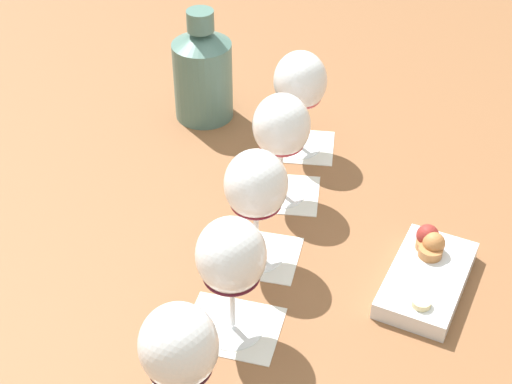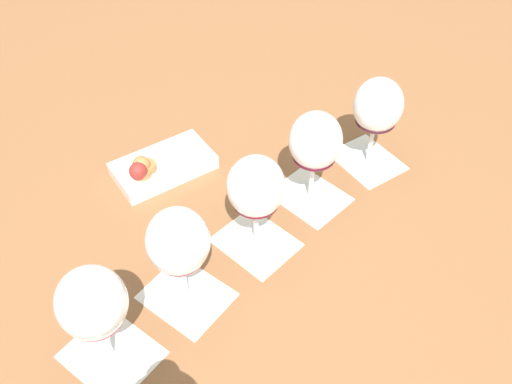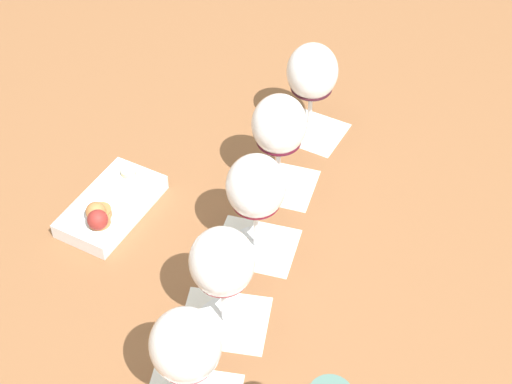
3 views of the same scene
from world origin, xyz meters
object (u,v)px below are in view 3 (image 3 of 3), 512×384
Objects in this scene: snack_dish at (110,207)px; wine_glass_0 at (186,350)px; wine_glass_1 at (222,266)px; wine_glass_4 at (312,76)px; wine_glass_3 at (279,129)px; wine_glass_2 at (254,190)px.

wine_glass_0 is at bearing -93.64° from snack_dish.
wine_glass_1 is 0.28m from snack_dish.
snack_dish is (-0.36, -0.03, -0.10)m from wine_glass_4.
wine_glass_1 is at bearing -75.25° from snack_dish.
wine_glass_4 is at bearing 39.39° from wine_glass_3.
wine_glass_2 is at bearing -137.22° from wine_glass_4.
wine_glass_1 and wine_glass_3 have the same top height.
wine_glass_0 is 1.00× the size of wine_glass_3.
wine_glass_1 and wine_glass_2 have the same top height.
wine_glass_2 and wine_glass_3 have the same top height.
snack_dish is at bearing 86.36° from wine_glass_0.
wine_glass_3 is at bearing 46.37° from wine_glass_2.
wine_glass_4 is 0.87× the size of snack_dish.
wine_glass_4 reaches higher than snack_dish.
wine_glass_4 is at bearing 43.92° from wine_glass_1.
wine_glass_0 is 1.00× the size of wine_glass_1.
wine_glass_2 and wine_glass_4 have the same top height.
wine_glass_0 and wine_glass_2 have the same top height.
wine_glass_0 is at bearing -134.21° from wine_glass_2.
wine_glass_2 is 0.13m from wine_glass_3.
snack_dish is (-0.25, 0.06, -0.10)m from wine_glass_3.
snack_dish is at bearing -175.07° from wine_glass_4.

